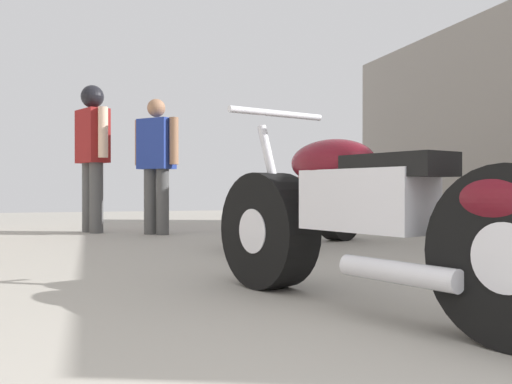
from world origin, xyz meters
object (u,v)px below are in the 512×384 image
Objects in this scene: motorcycle_maroon_cruiser at (372,221)px; motorcycle_black_naked at (299,207)px; mechanic_with_helmet at (92,144)px; mechanic_in_blue at (156,158)px.

motorcycle_black_naked is at bearing 75.29° from motorcycle_maroon_cruiser.
mechanic_with_helmet is (-1.88, 2.19, 0.72)m from motorcycle_black_naked.
mechanic_in_blue is at bearing 95.51° from motorcycle_maroon_cruiser.
mechanic_with_helmet reaches higher than motorcycle_maroon_cruiser.
motorcycle_black_naked is 2.97m from mechanic_with_helmet.
mechanic_in_blue reaches higher than motorcycle_black_naked.
motorcycle_black_naked is 1.07× the size of mechanic_in_blue.
mechanic_in_blue is 0.91m from mechanic_with_helmet.
motorcycle_black_naked is 2.10m from mechanic_in_blue.
motorcycle_maroon_cruiser reaches higher than motorcycle_black_naked.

